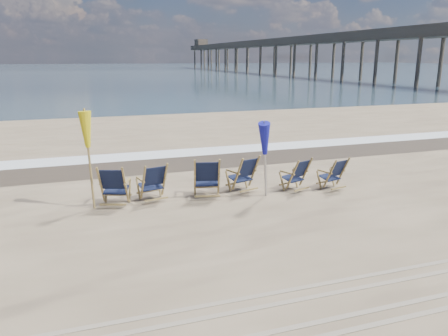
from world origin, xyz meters
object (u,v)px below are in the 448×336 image
object	(u,v)px
beach_chair_0	(125,186)
beach_chair_3	(254,172)
beach_chair_4	(306,173)
beach_chair_1	(165,181)
beach_chair_2	(219,178)
beach_chair_5	(343,172)
umbrella_blue	(266,139)
umbrella_yellow	(88,135)
fishing_pier	(288,51)

from	to	relation	value
beach_chair_0	beach_chair_3	size ratio (longest dim) A/B	1.03
beach_chair_4	beach_chair_1	bearing A→B (deg)	-25.23
beach_chair_0	beach_chair_2	size ratio (longest dim) A/B	0.97
beach_chair_0	beach_chair_1	world-z (taller)	beach_chair_0
beach_chair_4	beach_chair_5	bearing A→B (deg)	146.99
beach_chair_4	umbrella_blue	size ratio (longest dim) A/B	0.45
beach_chair_1	beach_chair_4	world-z (taller)	beach_chair_1
beach_chair_1	beach_chair_3	distance (m)	2.48
beach_chair_5	umbrella_blue	xyz separation A→B (m)	(-2.42, -0.13, 1.12)
beach_chair_0	beach_chair_5	bearing A→B (deg)	-164.48
beach_chair_0	beach_chair_3	bearing A→B (deg)	-156.72
beach_chair_1	beach_chair_5	world-z (taller)	beach_chair_1
umbrella_yellow	fishing_pier	world-z (taller)	fishing_pier
fishing_pier	beach_chair_3	bearing A→B (deg)	-117.42
beach_chair_4	fishing_pier	xyz separation A→B (m)	(35.52, 71.49, 4.17)
beach_chair_0	beach_chair_5	distance (m)	5.89
beach_chair_3	beach_chair_5	xyz separation A→B (m)	(2.39, -0.62, -0.05)
beach_chair_1	fishing_pier	size ratio (longest dim) A/B	0.01
umbrella_yellow	umbrella_blue	bearing A→B (deg)	-9.43
beach_chair_1	beach_chair_4	distance (m)	3.87
fishing_pier	beach_chair_4	bearing A→B (deg)	-116.42
beach_chair_2	beach_chair_4	world-z (taller)	beach_chair_2
beach_chair_1	beach_chair_4	bearing A→B (deg)	163.15
beach_chair_3	beach_chair_5	distance (m)	2.47
beach_chair_1	beach_chair_2	xyz separation A→B (m)	(1.35, -0.33, 0.04)
beach_chair_0	umbrella_blue	xyz separation A→B (m)	(3.46, -0.50, 1.05)
beach_chair_4	umbrella_yellow	distance (m)	5.80
beach_chair_0	beach_chair_1	size ratio (longest dim) A/B	1.04
beach_chair_2	fishing_pier	world-z (taller)	fishing_pier
beach_chair_1	umbrella_blue	xyz separation A→B (m)	(2.45, -0.74, 1.08)
beach_chair_0	beach_chair_5	xyz separation A→B (m)	(5.88, -0.37, -0.07)
beach_chair_2	beach_chair_5	size ratio (longest dim) A/B	1.18
beach_chair_1	umbrella_blue	world-z (taller)	umbrella_blue
beach_chair_3	umbrella_blue	world-z (taller)	umbrella_blue
fishing_pier	umbrella_blue	bearing A→B (deg)	-117.19
umbrella_yellow	beach_chair_0	bearing A→B (deg)	-14.60
beach_chair_4	umbrella_blue	distance (m)	1.82
beach_chair_3	fishing_pier	xyz separation A→B (m)	(36.89, 71.11, 4.13)
beach_chair_5	beach_chair_3	bearing A→B (deg)	-30.30
beach_chair_4	umbrella_yellow	world-z (taller)	umbrella_yellow
beach_chair_3	umbrella_blue	size ratio (longest dim) A/B	0.49
beach_chair_5	umbrella_blue	world-z (taller)	umbrella_blue
beach_chair_0	umbrella_yellow	size ratio (longest dim) A/B	0.46
beach_chair_3	beach_chair_4	xyz separation A→B (m)	(1.37, -0.38, -0.04)
beach_chair_0	beach_chair_5	world-z (taller)	beach_chair_0
umbrella_blue	fishing_pier	bearing A→B (deg)	62.81
beach_chair_3	umbrella_yellow	distance (m)	4.45
beach_chair_2	beach_chair_5	bearing A→B (deg)	-170.73
umbrella_blue	beach_chair_3	bearing A→B (deg)	87.97
umbrella_yellow	fishing_pier	size ratio (longest dim) A/B	0.02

